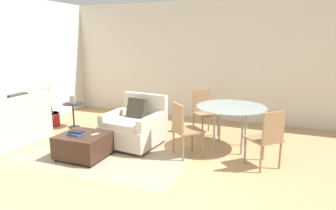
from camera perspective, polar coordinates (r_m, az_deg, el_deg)
The scene contains 16 objects.
ground_plane at distance 4.05m, azimuth -9.93°, elevation -15.79°, with size 20.00×20.00×0.00m, color tan.
wall_back at distance 7.19m, azimuth 6.01°, elevation 8.32°, with size 12.00×0.06×2.75m.
wall_left at distance 6.94m, azimuth -28.01°, elevation 6.74°, with size 0.06×12.00×2.75m.
area_rug at distance 5.11m, azimuth -12.74°, elevation -9.68°, with size 2.82×1.46×0.01m.
couch at distance 6.18m, azimuth -29.24°, elevation -4.05°, with size 0.87×1.73×0.90m.
armchair at distance 5.47m, azimuth -6.33°, elevation -4.10°, with size 1.00×1.04×0.89m.
ottoman at distance 5.09m, azimuth -15.85°, elevation -7.31°, with size 0.75×0.67×0.40m.
book_stack at distance 5.03m, azimuth -17.14°, elevation -5.16°, with size 0.25×0.17×0.06m.
tv_remote_primary at distance 4.97m, azimuth -13.73°, elevation -5.42°, with size 0.10×0.14×0.01m.
potted_plant at distance 7.15m, azimuth -21.67°, elevation -2.07°, with size 0.43×0.43×1.03m.
side_table at distance 6.79m, azimuth -17.62°, elevation -1.00°, with size 0.43×0.43×0.54m.
picture_frame at distance 6.74m, azimuth -17.76°, elevation 0.97°, with size 0.15×0.06×0.16m.
dining_table at distance 5.29m, azimuth 11.95°, elevation -1.07°, with size 1.21×1.21×0.76m.
dining_chair_near_left at distance 4.87m, azimuth 2.94°, elevation -4.06°, with size 0.59×0.59×0.90m.
dining_chair_near_right at distance 4.65m, azimuth 18.47°, elevation -5.55°, with size 0.59×0.59×0.90m.
dining_chair_far_left at distance 6.08m, azimuth 6.84°, elevation -0.71°, with size 0.59×0.59×0.90m.
Camera 1 is at (1.90, -3.02, 1.92)m, focal length 32.00 mm.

